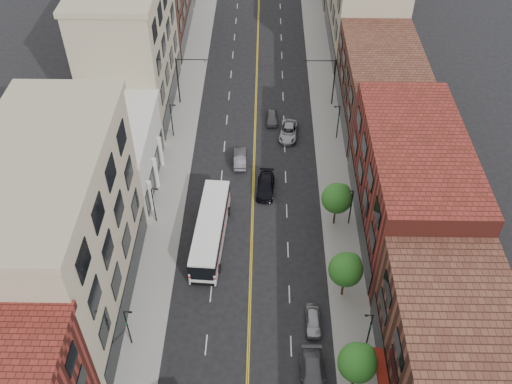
# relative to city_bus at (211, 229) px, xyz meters

# --- Properties ---
(sidewalk_left) EXTENTS (4.00, 110.00, 0.15)m
(sidewalk_left) POSITION_rel_city_bus_xyz_m (-5.52, 13.84, -1.85)
(sidewalk_left) COLOR gray
(sidewalk_left) RESTS_ON ground
(sidewalk_right) EXTENTS (4.00, 110.00, 0.15)m
(sidewalk_right) POSITION_rel_city_bus_xyz_m (14.48, 13.84, -1.85)
(sidewalk_right) COLOR gray
(sidewalk_right) RESTS_ON ground
(bldg_l_tanoffice) EXTENTS (10.00, 22.00, 18.00)m
(bldg_l_tanoffice) POSITION_rel_city_bus_xyz_m (-12.52, -8.16, 7.08)
(bldg_l_tanoffice) COLOR tan
(bldg_l_tanoffice) RESTS_ON ground
(bldg_l_white) EXTENTS (10.00, 14.00, 8.00)m
(bldg_l_white) POSITION_rel_city_bus_xyz_m (-12.52, 9.84, 2.08)
(bldg_l_white) COLOR silver
(bldg_l_white) RESTS_ON ground
(bldg_l_far_a) EXTENTS (10.00, 20.00, 18.00)m
(bldg_l_far_a) POSITION_rel_city_bus_xyz_m (-12.52, 26.84, 7.08)
(bldg_l_far_a) COLOR tan
(bldg_l_far_a) RESTS_ON ground
(bldg_r_mid) EXTENTS (10.00, 22.00, 12.00)m
(bldg_r_mid) POSITION_rel_city_bus_xyz_m (21.48, 2.84, 4.08)
(bldg_r_mid) COLOR maroon
(bldg_r_mid) RESTS_ON ground
(bldg_r_far_a) EXTENTS (10.00, 20.00, 10.00)m
(bldg_r_far_a) POSITION_rel_city_bus_xyz_m (21.48, 23.84, 3.08)
(bldg_r_far_a) COLOR #552C22
(bldg_r_far_a) RESTS_ON ground
(bldg_r_far_b) EXTENTS (10.00, 22.00, 14.00)m
(bldg_r_far_b) POSITION_rel_city_bus_xyz_m (21.48, 44.84, 5.08)
(bldg_r_far_b) COLOR tan
(bldg_r_far_b) RESTS_ON ground
(tree_r_1) EXTENTS (3.40, 3.40, 5.59)m
(tree_r_1) POSITION_rel_city_bus_xyz_m (13.86, -17.09, 2.21)
(tree_r_1) COLOR black
(tree_r_1) RESTS_ON sidewalk_right
(tree_r_2) EXTENTS (3.40, 3.40, 5.59)m
(tree_r_2) POSITION_rel_city_bus_xyz_m (13.86, -7.09, 2.21)
(tree_r_2) COLOR black
(tree_r_2) RESTS_ON sidewalk_right
(tree_r_3) EXTENTS (3.40, 3.40, 5.59)m
(tree_r_3) POSITION_rel_city_bus_xyz_m (13.86, 2.91, 2.21)
(tree_r_3) COLOR black
(tree_r_3) RESTS_ON sidewalk_right
(lamp_l_1) EXTENTS (0.81, 0.55, 5.05)m
(lamp_l_1) POSITION_rel_city_bus_xyz_m (-6.48, -13.16, 1.05)
(lamp_l_1) COLOR black
(lamp_l_1) RESTS_ON sidewalk_left
(lamp_l_2) EXTENTS (0.81, 0.55, 5.05)m
(lamp_l_2) POSITION_rel_city_bus_xyz_m (-6.48, 2.84, 1.05)
(lamp_l_2) COLOR black
(lamp_l_2) RESTS_ON sidewalk_left
(lamp_l_3) EXTENTS (0.81, 0.55, 5.05)m
(lamp_l_3) POSITION_rel_city_bus_xyz_m (-6.48, 18.84, 1.05)
(lamp_l_3) COLOR black
(lamp_l_3) RESTS_ON sidewalk_left
(lamp_r_1) EXTENTS (0.81, 0.55, 5.05)m
(lamp_r_1) POSITION_rel_city_bus_xyz_m (15.43, -13.16, 1.05)
(lamp_r_1) COLOR black
(lamp_r_1) RESTS_ON sidewalk_right
(lamp_r_2) EXTENTS (0.81, 0.55, 5.05)m
(lamp_r_2) POSITION_rel_city_bus_xyz_m (15.43, 2.84, 1.05)
(lamp_r_2) COLOR black
(lamp_r_2) RESTS_ON sidewalk_right
(lamp_r_3) EXTENTS (0.81, 0.55, 5.05)m
(lamp_r_3) POSITION_rel_city_bus_xyz_m (15.43, 18.84, 1.05)
(lamp_r_3) COLOR black
(lamp_r_3) RESTS_ON sidewalk_right
(signal_mast_left) EXTENTS (4.49, 0.18, 7.20)m
(signal_mast_left) POSITION_rel_city_bus_xyz_m (-5.79, 26.84, 2.72)
(signal_mast_left) COLOR black
(signal_mast_left) RESTS_ON sidewalk_left
(signal_mast_right) EXTENTS (4.49, 0.18, 7.20)m
(signal_mast_right) POSITION_rel_city_bus_xyz_m (14.74, 26.84, 2.72)
(signal_mast_right) COLOR black
(signal_mast_right) RESTS_ON sidewalk_right
(city_bus) EXTENTS (3.72, 13.00, 3.30)m
(city_bus) POSITION_rel_city_bus_xyz_m (0.00, 0.00, 0.00)
(city_bus) COLOR white
(city_bus) RESTS_ON ground
(car_parked_mid) EXTENTS (2.22, 5.45, 1.58)m
(car_parked_mid) POSITION_rel_city_bus_xyz_m (10.28, -16.61, -1.13)
(car_parked_mid) COLOR #525157
(car_parked_mid) RESTS_ON ground
(car_parked_far) EXTENTS (1.55, 3.80, 1.29)m
(car_parked_far) POSITION_rel_city_bus_xyz_m (10.65, -10.76, -1.27)
(car_parked_far) COLOR #98999F
(car_parked_far) RESTS_ON ground
(car_lane_behind) EXTENTS (1.73, 4.50, 1.46)m
(car_lane_behind) POSITION_rel_city_bus_xyz_m (2.68, 13.52, -1.19)
(car_lane_behind) COLOR #55555A
(car_lane_behind) RESTS_ON ground
(car_lane_a) EXTENTS (2.34, 5.19, 1.47)m
(car_lane_a) POSITION_rel_city_bus_xyz_m (5.98, 8.32, -1.18)
(car_lane_a) COLOR black
(car_lane_a) RESTS_ON ground
(car_lane_b) EXTENTS (2.97, 5.38, 1.43)m
(car_lane_b) POSITION_rel_city_bus_xyz_m (9.02, 19.32, -1.21)
(car_lane_b) COLOR #94969A
(car_lane_b) RESTS_ON ground
(car_lane_c) EXTENTS (1.67, 3.93, 1.32)m
(car_lane_c) POSITION_rel_city_bus_xyz_m (6.77, 22.59, -1.26)
(car_lane_c) COLOR #55555A
(car_lane_c) RESTS_ON ground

